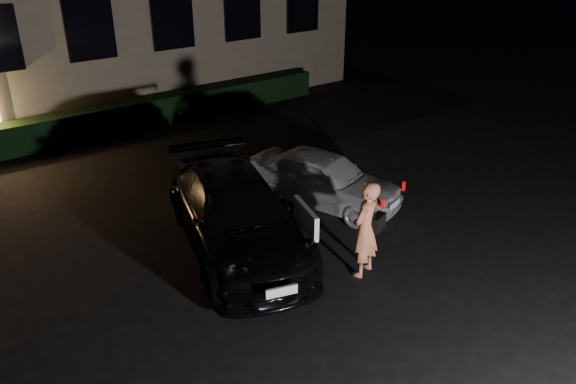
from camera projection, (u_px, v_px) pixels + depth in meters
ground at (348, 300)px, 9.44m from camera, size 80.00×80.00×0.00m
hedge at (108, 120)px, 16.77m from camera, size 15.00×0.70×0.85m
sedan at (236, 214)px, 10.71m from camera, size 3.32×5.25×1.42m
hatch at (324, 178)px, 12.50m from camera, size 2.43×3.81×1.21m
man at (366, 229)px, 9.80m from camera, size 0.83×0.62×1.80m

